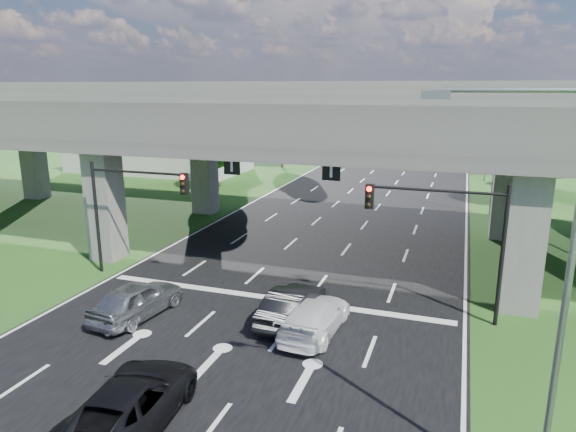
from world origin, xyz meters
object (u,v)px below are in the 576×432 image
Objects in this scene: streetlight_near at (548,274)px; car_trailing at (131,403)px; signal_left at (129,199)px; streetlight_beyond at (485,125)px; car_dark at (292,305)px; car_silver at (137,300)px; signal_right at (449,225)px; car_white at (315,317)px; streetlight_far at (491,140)px.

streetlight_near is 1.85× the size of car_trailing.
signal_left is 0.60× the size of streetlight_beyond.
car_silver is at bearing 18.05° from car_dark.
car_trailing is at bearing -55.33° from signal_left.
signal_right is 1.11× the size of car_trailing.
car_dark is (9.62, -2.49, -3.40)m from signal_left.
signal_right is 1.30× the size of car_silver.
streetlight_near is 46.00m from streetlight_beyond.
car_white is at bearing 136.29° from streetlight_near.
signal_left is 1.25× the size of car_white.
streetlight_near is at bearing 139.26° from car_white.
streetlight_far is 1.00× the size of streetlight_beyond.
car_dark is (-6.02, -2.49, -3.40)m from signal_right.
car_dark is at bearing 138.09° from streetlight_near.
streetlight_beyond is at bearing -98.96° from car_dark.
signal_left is at bearing -46.67° from car_silver.
car_white is at bearing -120.56° from car_trailing.
streetlight_near reaches higher than signal_right.
streetlight_far is at bearing -114.40° from car_silver.
car_silver reaches higher than car_dark.
streetlight_beyond is 40.17m from car_white.
signal_right is at bearing 102.88° from streetlight_near.
car_silver reaches higher than car_white.
car_dark reaches higher than car_trailing.
signal_right and signal_left have the same top height.
car_trailing is at bearing -109.03° from streetlight_far.
signal_left is 10.51m from car_dark.
car_dark is at bearing -111.33° from car_trailing.
signal_left reaches higher than car_silver.
streetlight_beyond is (17.92, 36.06, 1.66)m from signal_left.
streetlight_beyond is at bearing 90.00° from streetlight_far.
car_silver is (-14.81, -24.28, -5.03)m from streetlight_far.
signal_left reaches higher than car_trailing.
car_silver is at bearing 10.90° from car_white.
streetlight_far reaches higher than signal_left.
car_dark is at bearing -158.16° from car_silver.
car_silver is at bearing -121.39° from streetlight_far.
car_white is at bearing -165.08° from car_silver.
car_silver is at bearing 158.89° from streetlight_near.
streetlight_far is 1.85× the size of car_trailing.
signal_right reaches higher than car_silver.
signal_left is 6.23m from car_silver.
car_silver is (-14.81, 5.72, -5.03)m from streetlight_near.
car_trailing reaches higher than car_white.
signal_right is 20.25m from streetlight_far.
car_dark is (6.52, 1.73, -0.03)m from car_silver.
signal_left is 26.95m from streetlight_far.
streetlight_near is 2.16× the size of car_silver.
car_silver is 6.74m from car_dark.
streetlight_near reaches higher than car_dark.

